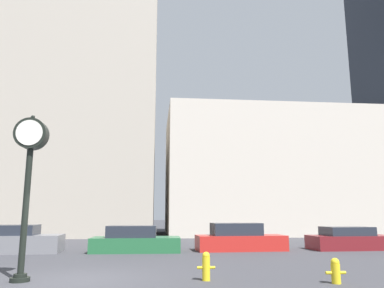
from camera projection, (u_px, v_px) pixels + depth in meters
name	position (u px, v px, depth m)	size (l,w,h in m)	color
ground_plane	(77.00, 280.00, 10.84)	(200.00, 200.00, 0.00)	#38383D
building_tall_tower	(77.00, 85.00, 36.38)	(15.33, 12.00, 28.39)	#ADA393
building_storefront_row	(277.00, 175.00, 36.71)	(21.52, 12.00, 11.30)	beige
street_clock	(29.00, 161.00, 11.20)	(0.95, 0.55, 4.86)	black
car_grey	(14.00, 241.00, 18.39)	(4.52, 2.06, 1.34)	slate
car_green	(135.00, 241.00, 18.79)	(4.45, 2.02, 1.30)	#236038
car_red	(239.00, 239.00, 19.57)	(4.68, 1.93, 1.41)	red
car_maroon	(350.00, 240.00, 20.09)	(4.52, 2.02, 1.20)	maroon
fire_hydrant_near	(336.00, 271.00, 10.33)	(0.57, 0.25, 0.68)	yellow
fire_hydrant_far	(206.00, 266.00, 10.80)	(0.52, 0.23, 0.80)	yellow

